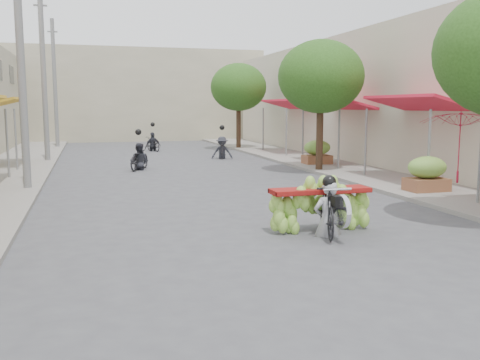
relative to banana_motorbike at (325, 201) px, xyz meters
name	(u,v)px	position (x,y,z in m)	size (l,w,h in m)	color
ground	(384,316)	(-1.15, -4.28, -0.70)	(120.00, 120.00, 0.00)	#4C4C50
sidewalk_right	(344,167)	(5.85, 10.72, -0.64)	(4.00, 60.00, 0.12)	gray
shophouse_row_right	(462,98)	(10.84, 9.72, 2.30)	(9.77, 40.00, 6.00)	beige
far_building	(132,95)	(-1.15, 33.72, 2.80)	(20.00, 6.00, 7.00)	#AEA589
utility_pole_mid	(21,60)	(-6.55, 7.72, 3.32)	(0.60, 0.24, 8.00)	slate
utility_pole_far	(44,76)	(-6.55, 16.72, 3.32)	(0.60, 0.24, 8.00)	slate
utility_pole_back	(55,84)	(-6.55, 25.72, 3.32)	(0.60, 0.24, 8.00)	slate
street_tree_mid	(321,77)	(4.25, 9.72, 3.08)	(3.40, 3.40, 5.25)	#3A2719
street_tree_far	(238,87)	(4.25, 21.72, 3.08)	(3.40, 3.40, 5.25)	#3A2719
produce_crate_mid	(427,171)	(5.05, 3.72, 0.01)	(1.20, 0.88, 1.16)	brown
produce_crate_far	(317,150)	(5.05, 11.72, 0.01)	(1.20, 0.88, 1.16)	brown
banana_motorbike	(325,201)	(0.00, 0.00, 0.00)	(2.20, 1.96, 2.11)	black
market_umbrella	(463,109)	(4.68, 1.80, 1.87)	(2.58, 2.58, 1.94)	#B0172F
pedestrian	(316,145)	(5.13, 11.98, 0.21)	(0.90, 0.82, 1.58)	silver
bg_motorbike_a	(139,153)	(-2.66, 12.51, 0.02)	(1.36, 1.89, 1.95)	black
bg_motorbike_b	(222,142)	(1.83, 16.20, 0.17)	(1.16, 1.60, 1.95)	black
bg_motorbike_c	(153,137)	(-0.99, 21.81, 0.12)	(1.09, 1.60, 1.95)	black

